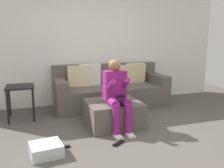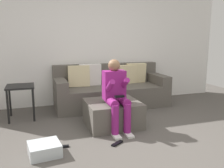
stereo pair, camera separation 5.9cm
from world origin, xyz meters
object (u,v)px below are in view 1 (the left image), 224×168
side_table (20,92)px  remote_near_ottoman (118,143)px  person_seated (117,92)px  couch_sectional (110,90)px  ottoman (113,113)px  remote_by_storage_bin (65,147)px  storage_bin (46,150)px

side_table → remote_near_ottoman: bearing=-50.7°
person_seated → couch_sectional: bearing=75.8°
ottoman → person_seated: 0.44m
side_table → remote_by_storage_bin: side_table is taller
storage_bin → side_table: size_ratio=0.62×
storage_bin → side_table: side_table is taller
ottoman → person_seated: (-0.01, -0.19, 0.39)m
person_seated → remote_near_ottoman: size_ratio=5.44×
side_table → remote_by_storage_bin: (0.54, -1.38, -0.48)m
remote_by_storage_bin → couch_sectional: bearing=61.8°
side_table → remote_by_storage_bin: bearing=-68.5°
ottoman → storage_bin: 1.32m
storage_bin → side_table: (-0.30, 1.52, 0.41)m
couch_sectional → side_table: bearing=-169.7°
side_table → remote_near_ottoman: side_table is taller
couch_sectional → side_table: (-1.73, -0.31, 0.16)m
storage_bin → couch_sectional: bearing=52.1°
ottoman → remote_near_ottoman: bearing=-103.4°
side_table → remote_near_ottoman: 2.01m
person_seated → side_table: bearing=144.1°
couch_sectional → remote_near_ottoman: couch_sectional is taller
ottoman → person_seated: size_ratio=0.77×
person_seated → remote_near_ottoman: 0.78m
ottoman → remote_near_ottoman: (-0.17, -0.70, -0.19)m
ottoman → remote_near_ottoman: 0.74m
storage_bin → remote_by_storage_bin: 0.29m
side_table → remote_near_ottoman: (1.24, -1.51, -0.48)m
person_seated → remote_by_storage_bin: person_seated is taller
ottoman → person_seated: person_seated is taller
ottoman → remote_by_storage_bin: size_ratio=5.92×
side_table → couch_sectional: bearing=10.3°
person_seated → storage_bin: size_ratio=2.94×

